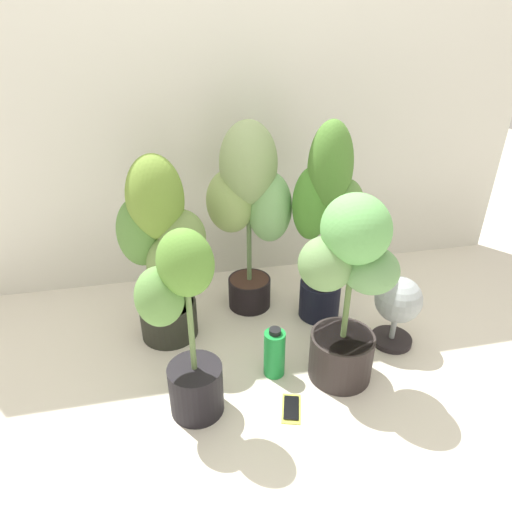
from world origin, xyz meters
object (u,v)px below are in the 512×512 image
at_px(potted_plant_back_right, 326,213).
at_px(potted_plant_front_right, 348,285).
at_px(nutrient_bottle, 275,353).
at_px(potted_plant_back_center, 249,200).
at_px(potted_plant_front_left, 184,326).
at_px(floor_fan, 398,304).
at_px(potted_plant_back_left, 161,245).
at_px(cell_phone, 291,408).

height_order(potted_plant_back_right, potted_plant_front_right, potted_plant_back_right).
distance_m(potted_plant_back_right, nutrient_bottle, 0.64).
bearing_deg(potted_plant_front_right, potted_plant_back_center, 114.57).
bearing_deg(potted_plant_back_center, potted_plant_front_left, -119.28).
relative_size(potted_plant_back_center, floor_fan, 2.80).
relative_size(potted_plant_front_left, nutrient_bottle, 3.32).
distance_m(potted_plant_back_left, potted_plant_front_left, 0.47).
xyz_separation_m(potted_plant_front_right, cell_phone, (-0.24, -0.14, -0.43)).
relative_size(potted_plant_front_right, potted_plant_back_center, 0.85).
relative_size(potted_plant_back_left, floor_fan, 2.56).
bearing_deg(nutrient_bottle, potted_plant_front_right, -13.71).
distance_m(potted_plant_front_left, nutrient_bottle, 0.47).
distance_m(potted_plant_back_right, potted_plant_back_center, 0.35).
height_order(cell_phone, nutrient_bottle, nutrient_bottle).
bearing_deg(potted_plant_back_right, potted_plant_back_center, 154.43).
bearing_deg(potted_plant_front_left, floor_fan, 12.47).
bearing_deg(potted_plant_front_right, potted_plant_back_right, 82.24).
xyz_separation_m(potted_plant_back_left, potted_plant_back_center, (0.40, 0.16, 0.11)).
distance_m(potted_plant_back_right, potted_plant_back_left, 0.72).
bearing_deg(potted_plant_back_center, cell_phone, -88.41).
xyz_separation_m(floor_fan, nutrient_bottle, (-0.57, -0.08, -0.10)).
bearing_deg(floor_fan, potted_plant_back_center, 96.85).
bearing_deg(potted_plant_back_center, potted_plant_back_left, -158.90).
bearing_deg(potted_plant_front_left, nutrient_bottle, 18.71).
relative_size(potted_plant_front_right, floor_fan, 2.38).
height_order(potted_plant_back_left, cell_phone, potted_plant_back_left).
height_order(floor_fan, nutrient_bottle, floor_fan).
relative_size(potted_plant_front_left, floor_fan, 2.26).
xyz_separation_m(potted_plant_back_right, potted_plant_back_center, (-0.31, 0.15, 0.03)).
height_order(potted_plant_back_right, cell_phone, potted_plant_back_right).
bearing_deg(potted_plant_back_center, potted_plant_back_right, -25.57).
relative_size(cell_phone, nutrient_bottle, 0.71).
height_order(potted_plant_back_center, potted_plant_front_left, potted_plant_back_center).
relative_size(potted_plant_back_right, floor_fan, 2.86).
xyz_separation_m(potted_plant_front_right, potted_plant_back_left, (-0.66, 0.41, 0.03)).
distance_m(potted_plant_back_left, floor_fan, 1.04).
bearing_deg(potted_plant_back_left, potted_plant_front_left, -83.03).
bearing_deg(potted_plant_front_right, potted_plant_back_left, 148.38).
xyz_separation_m(potted_plant_front_left, cell_phone, (0.37, -0.08, -0.38)).
distance_m(cell_phone, floor_fan, 0.65).
bearing_deg(potted_plant_back_right, floor_fan, -46.34).
relative_size(potted_plant_back_right, potted_plant_back_center, 1.02).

